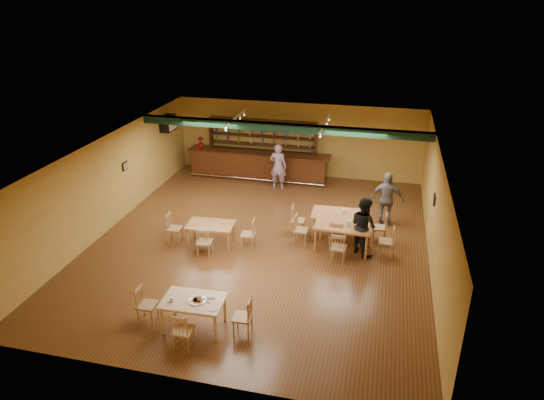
% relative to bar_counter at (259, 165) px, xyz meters
% --- Properties ---
extents(floor, '(12.00, 12.00, 0.00)m').
position_rel_bar_counter_xyz_m(floor, '(1.44, -5.15, -0.56)').
color(floor, '#5B321A').
rests_on(floor, ground).
extents(ceiling_beam, '(10.00, 0.30, 0.25)m').
position_rel_bar_counter_xyz_m(ceiling_beam, '(1.44, -2.35, 2.31)').
color(ceiling_beam, black).
rests_on(ceiling_beam, ceiling).
extents(track_rail_left, '(0.05, 2.50, 0.05)m').
position_rel_bar_counter_xyz_m(track_rail_left, '(-0.36, -1.75, 2.38)').
color(track_rail_left, white).
rests_on(track_rail_left, ceiling).
extents(track_rail_right, '(0.05, 2.50, 0.05)m').
position_rel_bar_counter_xyz_m(track_rail_right, '(2.84, -1.75, 2.38)').
color(track_rail_right, white).
rests_on(track_rail_right, ceiling).
extents(ac_unit, '(0.34, 0.70, 0.48)m').
position_rel_bar_counter_xyz_m(ac_unit, '(-3.36, -0.95, 1.79)').
color(ac_unit, white).
rests_on(ac_unit, wall_left).
extents(picture_left, '(0.04, 0.34, 0.28)m').
position_rel_bar_counter_xyz_m(picture_left, '(-3.53, -4.15, 1.14)').
color(picture_left, black).
rests_on(picture_left, wall_left).
extents(picture_right, '(0.04, 0.34, 0.28)m').
position_rel_bar_counter_xyz_m(picture_right, '(6.41, -4.65, 1.14)').
color(picture_right, black).
rests_on(picture_right, wall_right).
extents(bar_counter, '(5.80, 0.85, 1.13)m').
position_rel_bar_counter_xyz_m(bar_counter, '(0.00, 0.00, 0.00)').
color(bar_counter, '#37170B').
rests_on(bar_counter, ground).
extents(back_bar_hutch, '(4.48, 0.40, 2.28)m').
position_rel_bar_counter_xyz_m(back_bar_hutch, '(0.00, 0.63, 0.57)').
color(back_bar_hutch, '#37170B').
rests_on(back_bar_hutch, ground).
extents(poinsettia, '(0.32, 0.32, 0.45)m').
position_rel_bar_counter_xyz_m(poinsettia, '(-2.45, 0.00, 0.79)').
color(poinsettia, maroon).
rests_on(poinsettia, bar_counter).
extents(dining_table_b, '(1.68, 1.04, 0.82)m').
position_rel_bar_counter_xyz_m(dining_table_b, '(3.72, -4.34, -0.15)').
color(dining_table_b, '#A3713A').
rests_on(dining_table_b, ground).
extents(dining_table_c, '(1.46, 0.94, 0.70)m').
position_rel_bar_counter_xyz_m(dining_table_c, '(0.03, -5.73, -0.21)').
color(dining_table_c, '#A3713A').
rests_on(dining_table_c, ground).
extents(dining_table_d, '(1.70, 1.08, 0.82)m').
position_rel_bar_counter_xyz_m(dining_table_d, '(3.94, -5.07, -0.15)').
color(dining_table_d, '#A3713A').
rests_on(dining_table_d, ground).
extents(near_table, '(1.43, 0.95, 0.75)m').
position_rel_bar_counter_xyz_m(near_table, '(1.00, -9.55, -0.19)').
color(near_table, beige).
rests_on(near_table, ground).
extents(pizza_tray, '(0.50, 0.50, 0.01)m').
position_rel_bar_counter_xyz_m(pizza_tray, '(1.10, -9.55, 0.19)').
color(pizza_tray, silver).
rests_on(pizza_tray, near_table).
extents(parmesan_shaker, '(0.08, 0.08, 0.11)m').
position_rel_bar_counter_xyz_m(parmesan_shaker, '(0.55, -9.70, 0.24)').
color(parmesan_shaker, '#EAE5C6').
rests_on(parmesan_shaker, near_table).
extents(napkin_stack, '(0.24, 0.21, 0.03)m').
position_rel_bar_counter_xyz_m(napkin_stack, '(1.35, -9.35, 0.20)').
color(napkin_stack, white).
rests_on(napkin_stack, near_table).
extents(pizza_server, '(0.32, 0.23, 0.00)m').
position_rel_bar_counter_xyz_m(pizza_server, '(1.25, -9.50, 0.20)').
color(pizza_server, silver).
rests_on(pizza_server, pizza_tray).
extents(side_plate, '(0.23, 0.23, 0.01)m').
position_rel_bar_counter_xyz_m(side_plate, '(1.55, -9.75, 0.19)').
color(side_plate, white).
rests_on(side_plate, near_table).
extents(patron_bar, '(0.68, 0.47, 1.79)m').
position_rel_bar_counter_xyz_m(patron_bar, '(1.00, -0.83, 0.33)').
color(patron_bar, '#9351B1').
rests_on(patron_bar, ground).
extents(patron_right_a, '(1.07, 1.08, 1.76)m').
position_rel_bar_counter_xyz_m(patron_right_a, '(4.52, -5.14, 0.32)').
color(patron_right_a, black).
rests_on(patron_right_a, ground).
extents(patron_right_b, '(1.08, 0.48, 1.81)m').
position_rel_bar_counter_xyz_m(patron_right_b, '(5.14, -3.07, 0.34)').
color(patron_right_b, slate).
rests_on(patron_right_b, ground).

